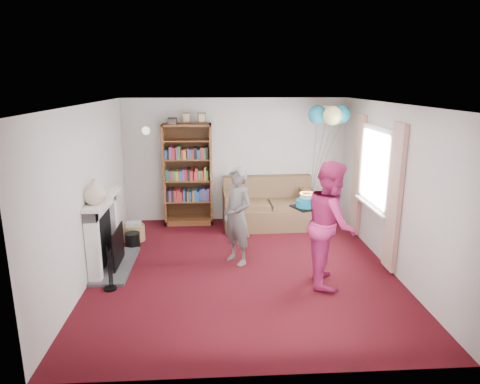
{
  "coord_description": "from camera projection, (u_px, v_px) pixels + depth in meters",
  "views": [
    {
      "loc": [
        -0.42,
        -6.1,
        2.81
      ],
      "look_at": [
        -0.02,
        0.6,
        1.07
      ],
      "focal_mm": 32.0,
      "sensor_mm": 36.0,
      "label": 1
    }
  ],
  "objects": [
    {
      "name": "mantel_vase",
      "position": [
        95.0,
        192.0,
        6.03
      ],
      "size": [
        0.38,
        0.38,
        0.36
      ],
      "primitive_type": "imported",
      "rotation": [
        0.0,
        0.0,
        -0.11
      ],
      "color": "beige",
      "rests_on": "fireplace"
    },
    {
      "name": "wall_right",
      "position": [
        393.0,
        188.0,
        6.44
      ],
      "size": [
        0.02,
        5.0,
        2.5
      ],
      "primitive_type": "cube",
      "color": "silver",
      "rests_on": "ground"
    },
    {
      "name": "wall_left",
      "position": [
        88.0,
        193.0,
        6.18
      ],
      "size": [
        0.02,
        5.0,
        2.5
      ],
      "primitive_type": "cube",
      "color": "silver",
      "rests_on": "ground"
    },
    {
      "name": "wicker_basket",
      "position": [
        134.0,
        232.0,
        7.76
      ],
      "size": [
        0.38,
        0.38,
        0.35
      ],
      "rotation": [
        0.0,
        0.0,
        0.14
      ],
      "color": "#9F7F4A",
      "rests_on": "ground"
    },
    {
      "name": "balloons",
      "position": [
        329.0,
        115.0,
        7.83
      ],
      "size": [
        0.78,
        0.78,
        1.71
      ],
      "color": "#3F3F3F",
      "rests_on": "ground"
    },
    {
      "name": "person_striped",
      "position": [
        237.0,
        216.0,
        6.67
      ],
      "size": [
        0.64,
        0.67,
        1.55
      ],
      "primitive_type": "imported",
      "rotation": [
        0.0,
        0.0,
        -0.91
      ],
      "color": "black",
      "rests_on": "ground"
    },
    {
      "name": "wall_back",
      "position": [
        235.0,
        160.0,
        8.74
      ],
      "size": [
        4.5,
        0.02,
        2.5
      ],
      "primitive_type": "cube",
      "color": "silver",
      "rests_on": "ground"
    },
    {
      "name": "birthday_cake",
      "position": [
        307.0,
        203.0,
        6.07
      ],
      "size": [
        0.36,
        0.36,
        0.22
      ],
      "rotation": [
        0.0,
        0.0,
        0.39
      ],
      "color": "black",
      "rests_on": "ground"
    },
    {
      "name": "wall_sconce",
      "position": [
        146.0,
        131.0,
        8.33
      ],
      "size": [
        0.16,
        0.23,
        0.16
      ],
      "color": "gold",
      "rests_on": "ground"
    },
    {
      "name": "ceiling",
      "position": [
        244.0,
        104.0,
        6.0
      ],
      "size": [
        4.5,
        5.0,
        0.01
      ],
      "primitive_type": "cube",
      "color": "white",
      "rests_on": "wall_back"
    },
    {
      "name": "ground",
      "position": [
        243.0,
        268.0,
        6.62
      ],
      "size": [
        5.0,
        5.0,
        0.0
      ],
      "primitive_type": "plane",
      "color": "#37080E",
      "rests_on": "ground"
    },
    {
      "name": "bookcase",
      "position": [
        188.0,
        176.0,
        8.55
      ],
      "size": [
        0.96,
        0.42,
        2.23
      ],
      "color": "#472B14",
      "rests_on": "ground"
    },
    {
      "name": "sofa",
      "position": [
        268.0,
        208.0,
        8.58
      ],
      "size": [
        1.79,
        0.95,
        0.95
      ],
      "rotation": [
        0.0,
        0.0,
        0.04
      ],
      "color": "brown",
      "rests_on": "ground"
    },
    {
      "name": "window_bay",
      "position": [
        375.0,
        182.0,
        7.03
      ],
      "size": [
        0.14,
        2.02,
        2.2
      ],
      "color": "white",
      "rests_on": "ground"
    },
    {
      "name": "person_magenta",
      "position": [
        331.0,
        223.0,
        5.98
      ],
      "size": [
        0.79,
        0.95,
        1.77
      ],
      "primitive_type": "imported",
      "rotation": [
        0.0,
        0.0,
        1.42
      ],
      "color": "#BB2566",
      "rests_on": "ground"
    },
    {
      "name": "fireplace",
      "position": [
        107.0,
        236.0,
        6.56
      ],
      "size": [
        0.55,
        1.8,
        1.12
      ],
      "color": "#3F3F42",
      "rests_on": "ground"
    }
  ]
}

